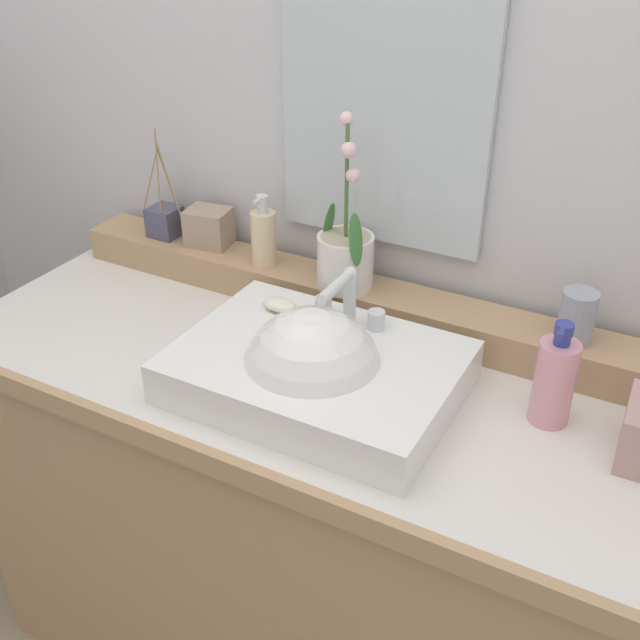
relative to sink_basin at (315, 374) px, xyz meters
The scene contains 12 objects.
wall_back 0.57m from the sink_basin, 93.16° to the left, with size 3.25×0.20×2.54m, color silver.
vanity_cabinet 0.49m from the sink_basin, 111.74° to the left, with size 1.49×0.59×0.89m.
back_ledge 0.28m from the sink_basin, 95.15° to the left, with size 1.41×0.12×0.07m, color tan.
sink_basin is the anchor object (origin of this frame).
soap_bar 0.18m from the sink_basin, 141.54° to the left, with size 0.07×0.04×0.02m, color beige.
potted_plant 0.30m from the sink_basin, 105.97° to the left, with size 0.12×0.11×0.35m.
soap_dispenser 0.40m from the sink_basin, 135.09° to the left, with size 0.05×0.06×0.16m.
tumbler_cup 0.48m from the sink_basin, 36.00° to the left, with size 0.06×0.06×0.10m, color #9097A4.
reed_diffuser 0.63m from the sink_basin, 152.47° to the left, with size 0.10×0.07×0.25m.
trinket_box 0.53m from the sink_basin, 145.70° to the left, with size 0.09×0.08×0.08m, color gray.
lotion_bottle 0.41m from the sink_basin, 17.74° to the left, with size 0.07×0.07×0.19m.
mirror 0.53m from the sink_basin, 97.01° to the left, with size 0.43×0.02×0.57m, color silver.
Camera 1 is at (0.56, -1.03, 1.70)m, focal length 42.87 mm.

